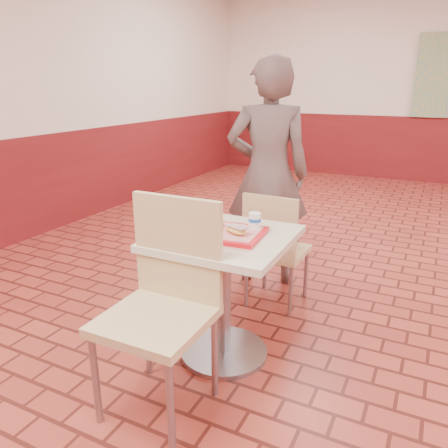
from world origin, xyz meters
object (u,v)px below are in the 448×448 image
at_px(chair_main_back, 274,245).
at_px(long_john_donut, 236,230).
at_px(chair_main_front, 165,296).
at_px(serving_tray, 224,233).
at_px(main_table, 224,276).
at_px(ring_donut, 216,224).
at_px(customer, 268,175).
at_px(paper_cup, 255,220).

xyz_separation_m(chair_main_back, long_john_donut, (0.04, -0.70, 0.32)).
distance_m(chair_main_front, long_john_donut, 0.51).
xyz_separation_m(chair_main_front, serving_tray, (0.08, 0.45, 0.18)).
bearing_deg(long_john_donut, main_table, 164.30).
bearing_deg(long_john_donut, ring_donut, 158.30).
bearing_deg(ring_donut, chair_main_front, -92.13).
bearing_deg(customer, long_john_donut, 81.16).
bearing_deg(long_john_donut, chair_main_front, -111.43).
bearing_deg(main_table, paper_cup, 39.81).
height_order(customer, paper_cup, customer).
bearing_deg(chair_main_back, paper_cup, 100.22).
bearing_deg(ring_donut, long_john_donut, -21.70).
distance_m(main_table, chair_main_front, 0.46).
height_order(ring_donut, long_john_donut, long_john_donut).
xyz_separation_m(chair_main_back, paper_cup, (0.08, -0.57, 0.34)).
relative_size(main_table, chair_main_front, 0.73).
bearing_deg(customer, serving_tray, 77.20).
bearing_deg(paper_cup, chair_main_back, 98.39).
height_order(customer, serving_tray, customer).
relative_size(customer, serving_tray, 4.16).
relative_size(chair_main_back, paper_cup, 9.81).
relative_size(serving_tray, paper_cup, 4.88).
xyz_separation_m(chair_main_front, chair_main_back, (0.13, 1.12, -0.11)).
xyz_separation_m(main_table, long_john_donut, (0.08, -0.02, 0.28)).
xyz_separation_m(customer, paper_cup, (0.30, -0.97, -0.04)).
relative_size(chair_main_front, ring_donut, 10.89).
relative_size(main_table, paper_cup, 8.79).
distance_m(long_john_donut, paper_cup, 0.14).
xyz_separation_m(chair_main_front, ring_donut, (0.02, 0.48, 0.21)).
xyz_separation_m(customer, long_john_donut, (0.25, -1.10, -0.07)).
relative_size(chair_main_front, serving_tray, 2.48).
relative_size(chair_main_back, ring_donut, 8.85).
bearing_deg(long_john_donut, paper_cup, 70.00).
height_order(chair_main_back, serving_tray, chair_main_back).
xyz_separation_m(main_table, chair_main_back, (0.05, 0.67, -0.04)).
height_order(customer, long_john_donut, customer).
bearing_deg(customer, chair_main_front, 71.47).
bearing_deg(ring_donut, serving_tray, -28.45).
height_order(chair_main_front, customer, customer).
bearing_deg(chair_main_back, long_john_donut, 94.75).
distance_m(main_table, customer, 1.14).
height_order(chair_main_front, chair_main_back, chair_main_front).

